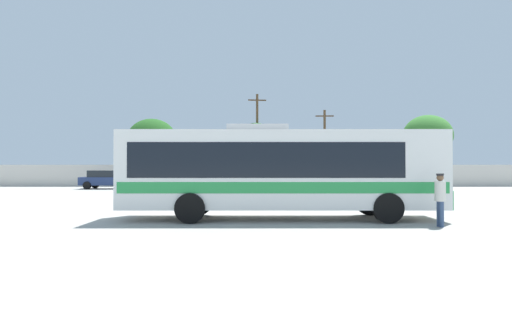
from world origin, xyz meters
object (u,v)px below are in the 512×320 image
Objects in this scene: attendant_by_bus_door at (440,196)px; vendor_umbrella_near_gate_green at (407,170)px; roadside_tree_midright at (378,147)px; roadside_tree_midleft at (256,140)px; roadside_tree_left at (152,139)px; utility_pole_near at (257,138)px; utility_pole_far at (325,146)px; parked_car_second_maroon at (179,180)px; roadside_tree_right at (428,136)px; parked_car_leftmost_dark_blue at (106,179)px; coach_bus_white_green at (278,169)px.

vendor_umbrella_near_gate_green reaches higher than attendant_by_bus_door.
roadside_tree_midleft is at bearing -168.05° from roadside_tree_midright.
utility_pole_near is at bearing -12.43° from roadside_tree_left.
roadside_tree_midleft is at bearing -178.82° from utility_pole_far.
roadside_tree_midleft reaches higher than attendant_by_bus_door.
parked_car_second_maroon is 0.70× the size of roadside_tree_midleft.
attendant_by_bus_door is at bearing -110.80° from roadside_tree_right.
vendor_umbrella_near_gate_green is 0.33× the size of roadside_tree_midleft.
utility_pole_far is at bearing 19.66° from parked_car_leftmost_dark_blue.
roadside_tree_midleft is at bearing -122.94° from utility_pole_near.
coach_bus_white_green is 2.87× the size of parked_car_leftmost_dark_blue.
utility_pole_far is (6.72, -0.07, -0.80)m from utility_pole_near.
parked_car_leftmost_dark_blue is (-18.52, 22.48, -0.17)m from attendant_by_bus_door.
utility_pole_near reaches higher than coach_bus_white_green.
roadside_tree_left reaches higher than coach_bus_white_green.
parked_car_second_maroon is at bearing 118.84° from attendant_by_bus_door.
parked_car_leftmost_dark_blue is at bearing -160.34° from utility_pole_far.
utility_pole_near is (12.70, 7.00, 3.91)m from parked_car_leftmost_dark_blue.
parked_car_second_maroon is at bearing 135.13° from vendor_umbrella_near_gate_green.
parked_car_leftmost_dark_blue is 0.45× the size of utility_pole_near.
roadside_tree_left is 23.83m from roadside_tree_midright.
parked_car_leftmost_dark_blue is 0.57× the size of roadside_tree_right.
attendant_by_bus_door is 0.42× the size of parked_car_leftmost_dark_blue.
roadside_tree_midleft is 13.17m from roadside_tree_midright.
parked_car_second_maroon is at bearing 109.54° from coach_bus_white_green.
utility_pole_near reaches higher than roadside_tree_midleft.
utility_pole_near reaches higher than parked_car_second_maroon.
roadside_tree_left is 1.11× the size of roadside_tree_midleft.
utility_pole_near is at bearing 91.41° from coach_bus_white_green.
coach_bus_white_green is 33.25m from roadside_tree_right.
attendant_by_bus_door is 0.24× the size of roadside_tree_right.
coach_bus_white_green is 6.76× the size of attendant_by_bus_door.
parked_car_second_maroon is at bearing -133.93° from roadside_tree_midleft.
utility_pole_near reaches higher than roadside_tree_midright.
roadside_tree_left is 1.22× the size of roadside_tree_midright.
utility_pole_near is (6.61, 6.92, 3.94)m from parked_car_second_maroon.
parked_car_second_maroon is at bearing -152.76° from utility_pole_far.
parked_car_leftmost_dark_blue is 0.65× the size of roadside_tree_midleft.
coach_bus_white_green is at bearing -120.42° from roadside_tree_right.
roadside_tree_left is (1.62, 9.45, 3.87)m from parked_car_leftmost_dark_blue.
utility_pole_far reaches higher than roadside_tree_left.
coach_bus_white_green is at bearing -70.46° from parked_car_second_maroon.
roadside_tree_midleft is 1.10× the size of roadside_tree_midright.
roadside_tree_left reaches higher than roadside_tree_midleft.
utility_pole_near is at bearing 101.16° from attendant_by_bus_door.
coach_bus_white_green is 28.11m from utility_pole_far.
attendant_by_bus_door is 25.75m from parked_car_second_maroon.
attendant_by_bus_door is at bearing -62.11° from roadside_tree_left.
roadside_tree_left is (-4.47, 9.37, 3.90)m from parked_car_second_maroon.
roadside_tree_midleft is at bearing 91.70° from coach_bus_white_green.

